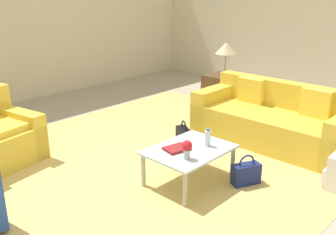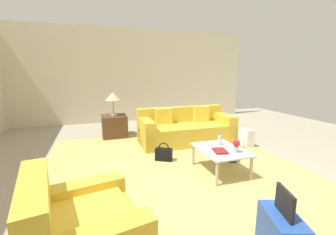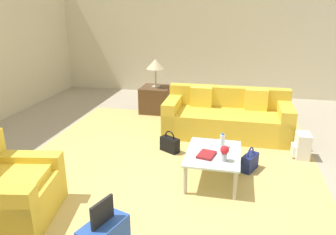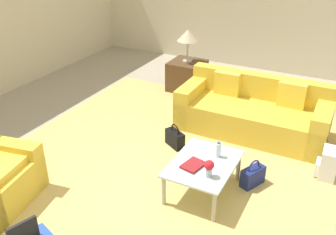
% 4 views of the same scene
% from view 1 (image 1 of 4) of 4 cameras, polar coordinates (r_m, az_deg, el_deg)
% --- Properties ---
extents(ground_plane, '(12.00, 12.00, 0.00)m').
position_cam_1_polar(ground_plane, '(4.41, -5.29, -9.38)').
color(ground_plane, '#A89E89').
extents(wall_right, '(0.12, 8.00, 3.10)m').
position_cam_1_polar(wall_right, '(8.17, 22.75, 13.76)').
color(wall_right, beige).
rests_on(wall_right, ground).
extents(area_rug, '(5.20, 4.40, 0.01)m').
position_cam_1_polar(area_rug, '(4.91, -1.59, -6.19)').
color(area_rug, tan).
rests_on(area_rug, ground).
extents(couch, '(0.96, 2.22, 0.83)m').
position_cam_1_polar(couch, '(5.58, 16.02, -0.57)').
color(couch, gold).
rests_on(couch, ground).
extents(coffee_table, '(0.94, 0.71, 0.41)m').
position_cam_1_polar(coffee_table, '(4.19, 3.25, -5.40)').
color(coffee_table, silver).
rests_on(coffee_table, ground).
extents(water_bottle, '(0.06, 0.06, 0.20)m').
position_cam_1_polar(water_bottle, '(4.22, 6.08, -3.14)').
color(water_bottle, silver).
rests_on(water_bottle, coffee_table).
extents(coffee_table_book, '(0.30, 0.25, 0.03)m').
position_cam_1_polar(coffee_table_book, '(4.13, 1.34, -4.74)').
color(coffee_table_book, maroon).
rests_on(coffee_table_book, coffee_table).
extents(flower_vase, '(0.11, 0.11, 0.21)m').
position_cam_1_polar(flower_vase, '(3.88, 2.90, -4.64)').
color(flower_vase, '#B2B7BC').
rests_on(flower_vase, coffee_table).
extents(side_table, '(0.63, 0.63, 0.57)m').
position_cam_1_polar(side_table, '(7.19, 8.54, 4.20)').
color(side_table, '#513823').
rests_on(side_table, ground).
extents(table_lamp, '(0.40, 0.40, 0.61)m').
position_cam_1_polar(table_lamp, '(7.04, 8.84, 10.30)').
color(table_lamp, '#ADA899').
rests_on(table_lamp, side_table).
extents(handbag_black, '(0.28, 0.35, 0.36)m').
position_cam_1_polar(handbag_black, '(5.28, 2.40, -2.83)').
color(handbag_black, black).
rests_on(handbag_black, ground).
extents(handbag_navy, '(0.35, 0.26, 0.36)m').
position_cam_1_polar(handbag_navy, '(4.33, 11.80, -8.34)').
color(handbag_navy, navy).
rests_on(handbag_navy, ground).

